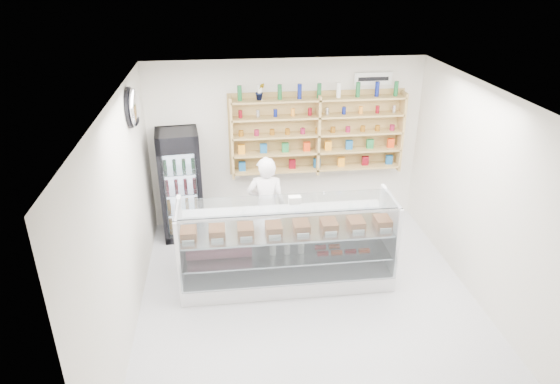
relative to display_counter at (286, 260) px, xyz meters
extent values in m
plane|color=silver|center=(0.24, -0.59, -0.35)|extent=(5.00, 5.00, 0.00)
plane|color=white|center=(0.24, -0.59, 2.45)|extent=(5.00, 5.00, 0.00)
plane|color=silver|center=(0.24, 1.91, 1.05)|extent=(4.50, 0.00, 4.50)
plane|color=silver|center=(0.24, -3.09, 1.05)|extent=(4.50, 0.00, 4.50)
plane|color=silver|center=(-2.01, -0.59, 1.05)|extent=(0.00, 5.00, 5.00)
plane|color=silver|center=(2.49, -0.59, 1.05)|extent=(0.00, 5.00, 5.00)
cube|color=white|center=(0.00, -0.01, -0.23)|extent=(2.93, 0.83, 0.24)
cube|color=white|center=(0.00, 0.37, 0.20)|extent=(2.93, 0.05, 0.62)
cube|color=silver|center=(0.00, -0.01, 0.15)|extent=(2.81, 0.73, 0.02)
cube|color=silver|center=(0.00, -0.01, 0.51)|extent=(2.87, 0.76, 0.02)
cube|color=silver|center=(0.00, -0.41, 0.40)|extent=(2.87, 0.12, 1.02)
cube|color=silver|center=(0.00, -0.06, 0.92)|extent=(2.87, 0.58, 0.01)
imported|color=white|center=(-0.20, 0.85, 0.44)|extent=(0.63, 0.46, 1.59)
cube|color=black|center=(-1.51, 1.55, 0.55)|extent=(0.70, 0.69, 1.80)
cube|color=#270539|center=(-1.53, 1.26, 1.32)|extent=(0.64, 0.09, 0.25)
cube|color=silver|center=(-1.54, 1.24, 0.47)|extent=(0.54, 0.06, 1.42)
cube|color=tan|center=(-0.66, 1.75, 1.24)|extent=(0.04, 0.28, 1.33)
cube|color=tan|center=(0.74, 1.75, 1.24)|extent=(0.04, 0.28, 1.33)
cube|color=tan|center=(2.14, 1.75, 1.24)|extent=(0.04, 0.28, 1.33)
cube|color=tan|center=(0.74, 1.75, 0.65)|extent=(2.80, 0.28, 0.03)
cube|color=tan|center=(0.74, 1.75, 0.95)|extent=(2.80, 0.28, 0.03)
cube|color=tan|center=(0.74, 1.75, 1.25)|extent=(2.80, 0.28, 0.03)
cube|color=tan|center=(0.74, 1.75, 1.55)|extent=(2.80, 0.28, 0.03)
cube|color=tan|center=(0.74, 1.75, 1.83)|extent=(2.80, 0.28, 0.03)
imported|color=#1E6626|center=(-0.19, 1.75, 1.98)|extent=(0.17, 0.15, 0.27)
ellipsoid|color=silver|center=(-1.93, 0.61, 2.10)|extent=(0.15, 0.50, 0.50)
cube|color=white|center=(1.64, 1.88, 2.10)|extent=(0.62, 0.03, 0.20)
camera|label=1|loc=(-0.81, -5.88, 3.85)|focal=32.00mm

